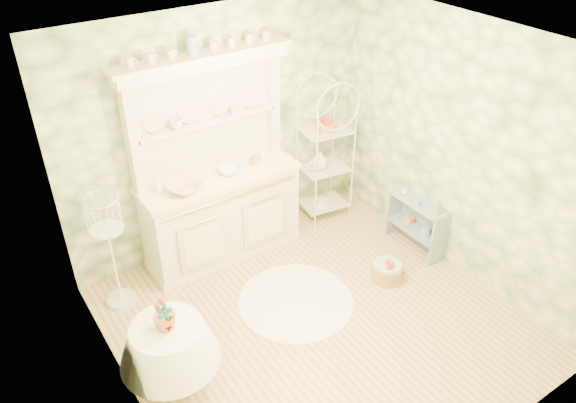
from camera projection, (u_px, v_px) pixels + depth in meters
floor at (316, 322)px, 5.53m from camera, size 3.60×3.60×0.00m
ceiling at (327, 53)px, 4.06m from camera, size 3.60×3.60×0.00m
wall_left at (116, 287)px, 3.95m from camera, size 3.60×3.60×0.00m
wall_right at (464, 153)px, 5.64m from camera, size 3.60×3.60×0.00m
wall_back at (221, 132)px, 6.05m from camera, size 3.60×3.60×0.00m
wall_front at (492, 339)px, 3.54m from camera, size 3.60×3.60×0.00m
kitchen_dresser at (218, 164)px, 5.87m from camera, size 1.87×0.61×2.29m
bakers_rack at (325, 154)px, 6.69m from camera, size 0.58×0.45×1.70m
side_shelf at (416, 225)px, 6.40m from camera, size 0.36×0.74×0.61m
round_table at (171, 360)px, 4.70m from camera, size 0.66×0.66×0.66m
birdcage_stand at (109, 242)px, 5.37m from camera, size 0.39×0.39×1.52m
floor_basket at (387, 271)px, 6.03m from camera, size 0.36×0.36×0.20m
lace_rug at (296, 301)px, 5.77m from camera, size 1.57×1.57×0.01m
bowl_floral at (185, 191)px, 5.67m from camera, size 0.43×0.43×0.08m
bowl_white at (229, 172)px, 5.98m from camera, size 0.25×0.25×0.07m
cup_left at (176, 126)px, 5.57m from camera, size 0.15×0.15×0.10m
cup_right at (234, 111)px, 5.87m from camera, size 0.10×0.10×0.09m
potted_geranium at (165, 319)px, 4.39m from camera, size 0.17×0.15×0.27m
bottle_amber at (438, 208)px, 6.00m from camera, size 0.08×0.08×0.18m
bottle_blue at (418, 203)px, 6.15m from camera, size 0.04×0.04×0.09m
bottle_glass at (405, 191)px, 6.35m from camera, size 0.07×0.07×0.08m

